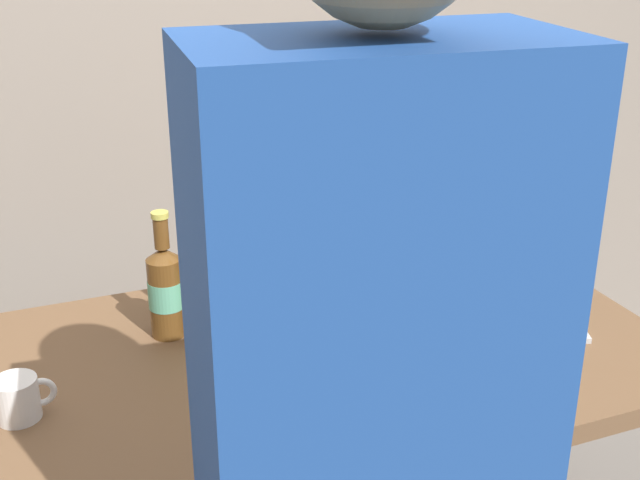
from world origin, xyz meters
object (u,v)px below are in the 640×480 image
Objects in this scene: laptop at (497,286)px; beer_bottle_amber at (208,264)px; beer_bottle_green at (166,289)px; beer_bottle_dark at (205,282)px; coffee_mug at (19,398)px.

laptop is 1.36× the size of beer_bottle_amber.
beer_bottle_green is at bearing -147.27° from beer_bottle_amber.
beer_bottle_dark is 2.82× the size of coffee_mug.
laptop is 1.34× the size of beer_bottle_dark.
coffee_mug is at bearing -177.19° from laptop.
beer_bottle_green is at bearing 167.89° from laptop.
beer_bottle_green is (-0.08, 0.03, -0.02)m from beer_bottle_dark.
beer_bottle_amber is 2.78× the size of coffee_mug.
beer_bottle_amber is at bearing 159.69° from laptop.
beer_bottle_amber reaches higher than beer_bottle_green.
laptop is at bearing -20.31° from beer_bottle_amber.
laptop is 3.78× the size of coffee_mug.
beer_bottle_dark is 1.10× the size of beer_bottle_green.
laptop is 0.66m from beer_bottle_amber.
laptop is 0.67m from beer_bottle_dark.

